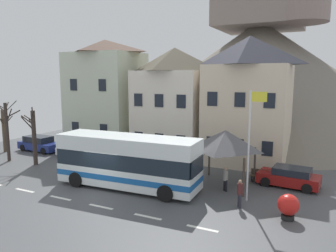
% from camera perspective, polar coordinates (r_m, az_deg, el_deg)
% --- Properties ---
extents(ground_plane, '(40.00, 60.00, 0.07)m').
position_cam_1_polar(ground_plane, '(20.98, -12.66, -11.71)').
color(ground_plane, '#4B4D50').
extents(townhouse_00, '(6.79, 5.65, 10.82)m').
position_cam_1_polar(townhouse_00, '(33.80, -10.77, 5.47)').
color(townhouse_00, beige).
rests_on(townhouse_00, ground_plane).
extents(townhouse_01, '(6.09, 6.18, 9.79)m').
position_cam_1_polar(townhouse_01, '(30.20, 1.12, 4.28)').
color(townhouse_01, silver).
rests_on(townhouse_01, ground_plane).
extents(townhouse_02, '(6.45, 5.74, 10.45)m').
position_cam_1_polar(townhouse_02, '(27.79, 13.84, 4.33)').
color(townhouse_02, beige).
rests_on(townhouse_02, ground_plane).
extents(hilltop_castle, '(41.88, 41.88, 23.86)m').
position_cam_1_polar(hilltop_castle, '(46.94, 15.60, 9.17)').
color(hilltop_castle, slate).
rests_on(hilltop_castle, ground_plane).
extents(transit_bus, '(9.60, 3.04, 3.42)m').
position_cam_1_polar(transit_bus, '(21.32, -7.07, -6.29)').
color(transit_bus, white).
rests_on(transit_bus, ground_plane).
extents(bus_shelter, '(3.60, 3.60, 3.71)m').
position_cam_1_polar(bus_shelter, '(21.78, 10.02, -2.49)').
color(bus_shelter, '#473D33').
rests_on(bus_shelter, ground_plane).
extents(parked_car_00, '(4.50, 2.10, 1.45)m').
position_cam_1_polar(parked_car_00, '(34.19, -21.55, -2.91)').
color(parked_car_00, navy).
rests_on(parked_car_00, ground_plane).
extents(parked_car_01, '(3.96, 2.01, 1.32)m').
position_cam_1_polar(parked_car_01, '(30.36, -15.57, -4.12)').
color(parked_car_01, silver).
rests_on(parked_car_01, ground_plane).
extents(parked_car_02, '(4.01, 2.22, 1.30)m').
position_cam_1_polar(parked_car_02, '(23.16, 20.48, -8.34)').
color(parked_car_02, maroon).
rests_on(parked_car_02, ground_plane).
extents(pedestrian_00, '(0.31, 0.31, 1.59)m').
position_cam_1_polar(pedestrian_00, '(18.71, 12.46, -11.22)').
color(pedestrian_00, '#2D2D38').
rests_on(pedestrian_00, ground_plane).
extents(pedestrian_01, '(0.30, 0.29, 1.60)m').
position_cam_1_polar(pedestrian_01, '(21.11, 10.04, -8.93)').
color(pedestrian_01, black).
rests_on(pedestrian_01, ground_plane).
extents(public_bench, '(1.77, 0.48, 0.87)m').
position_cam_1_polar(public_bench, '(23.42, 16.41, -8.38)').
color(public_bench, '#473828').
rests_on(public_bench, ground_plane).
extents(flagpole, '(0.95, 0.10, 6.44)m').
position_cam_1_polar(flagpole, '(19.10, 14.25, -1.96)').
color(flagpole, silver).
rests_on(flagpole, ground_plane).
extents(harbour_buoy, '(1.08, 1.08, 1.33)m').
position_cam_1_polar(harbour_buoy, '(18.00, 20.31, -12.92)').
color(harbour_buoy, black).
rests_on(harbour_buoy, ground_plane).
extents(bare_tree_00, '(0.64, 1.86, 4.77)m').
position_cam_1_polar(bare_tree_00, '(34.86, -26.82, -0.60)').
color(bare_tree_00, brown).
rests_on(bare_tree_00, ground_plane).
extents(bare_tree_01, '(1.89, 1.67, 5.33)m').
position_cam_1_polar(bare_tree_01, '(30.87, -26.32, -0.60)').
color(bare_tree_01, '#382D28').
rests_on(bare_tree_01, ground_plane).
extents(bare_tree_02, '(1.85, 1.30, 4.84)m').
position_cam_1_polar(bare_tree_02, '(28.70, -22.43, -1.67)').
color(bare_tree_02, '#382D28').
rests_on(bare_tree_02, ground_plane).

